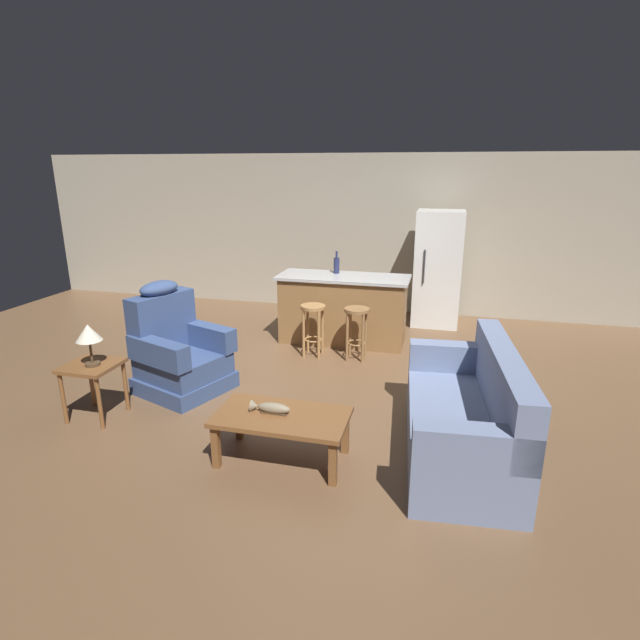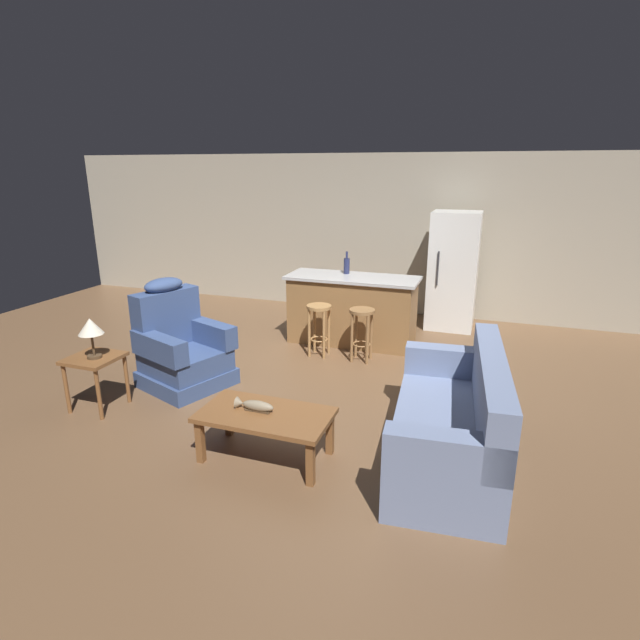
{
  "view_description": "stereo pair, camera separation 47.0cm",
  "coord_description": "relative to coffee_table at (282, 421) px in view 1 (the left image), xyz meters",
  "views": [
    {
      "loc": [
        1.34,
        -5.23,
        2.37
      ],
      "look_at": [
        0.04,
        -0.1,
        0.75
      ],
      "focal_mm": 28.0,
      "sensor_mm": 36.0,
      "label": 1
    },
    {
      "loc": [
        1.79,
        -5.09,
        2.37
      ],
      "look_at": [
        0.04,
        -0.1,
        0.75
      ],
      "focal_mm": 28.0,
      "sensor_mm": 36.0,
      "label": 2
    }
  ],
  "objects": [
    {
      "name": "bottle_tall_green",
      "position": [
        -0.25,
        3.22,
        0.7
      ],
      "size": [
        0.08,
        0.08,
        0.31
      ],
      "color": "#23284C",
      "rests_on": "kitchen_island"
    },
    {
      "name": "kitchen_island",
      "position": [
        -0.12,
        3.07,
        0.11
      ],
      "size": [
        1.8,
        0.7,
        0.95
      ],
      "color": "olive",
      "rests_on": "ground_plane"
    },
    {
      "name": "refrigerator",
      "position": [
        1.11,
        4.27,
        0.52
      ],
      "size": [
        0.7,
        0.69,
        1.76
      ],
      "color": "white",
      "rests_on": "ground_plane"
    },
    {
      "name": "couch",
      "position": [
        1.49,
        0.49,
        -0.02
      ],
      "size": [
        1.0,
        1.97,
        0.94
      ],
      "rotation": [
        0.0,
        0.0,
        3.23
      ],
      "color": "#707FA3",
      "rests_on": "ground_plane"
    },
    {
      "name": "bar_stool_left",
      "position": [
        -0.39,
        2.44,
        0.11
      ],
      "size": [
        0.32,
        0.32,
        0.68
      ],
      "color": "#A87A47",
      "rests_on": "ground_plane"
    },
    {
      "name": "back_wall",
      "position": [
        -0.12,
        4.85,
        0.94
      ],
      "size": [
        12.0,
        0.05,
        2.6
      ],
      "color": "#A89E89",
      "rests_on": "ground_plane"
    },
    {
      "name": "table_lamp",
      "position": [
        -1.98,
        0.25,
        0.5
      ],
      "size": [
        0.24,
        0.24,
        0.41
      ],
      "color": "#4C3823",
      "rests_on": "end_table"
    },
    {
      "name": "bar_stool_right",
      "position": [
        0.19,
        2.44,
        0.11
      ],
      "size": [
        0.32,
        0.32,
        0.68
      ],
      "color": "olive",
      "rests_on": "ground_plane"
    },
    {
      "name": "end_table",
      "position": [
        -2.02,
        0.28,
        0.1
      ],
      "size": [
        0.48,
        0.48,
        0.56
      ],
      "color": "brown",
      "rests_on": "ground_plane"
    },
    {
      "name": "coffee_table",
      "position": [
        0.0,
        0.0,
        0.0
      ],
      "size": [
        1.1,
        0.6,
        0.42
      ],
      "color": "brown",
      "rests_on": "ground_plane"
    },
    {
      "name": "ground_plane",
      "position": [
        -0.12,
        1.72,
        -0.36
      ],
      "size": [
        12.0,
        12.0,
        0.0
      ],
      "color": "brown"
    },
    {
      "name": "fish_figurine",
      "position": [
        -0.1,
        0.01,
        0.1
      ],
      "size": [
        0.34,
        0.1,
        0.1
      ],
      "color": "#4C3823",
      "rests_on": "coffee_table"
    },
    {
      "name": "recliner_near_lamp",
      "position": [
        -1.56,
        1.08,
        0.06
      ],
      "size": [
        1.08,
        1.08,
        1.2
      ],
      "rotation": [
        0.0,
        0.0,
        -0.35
      ],
      "color": "#384C7A",
      "rests_on": "ground_plane"
    }
  ]
}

